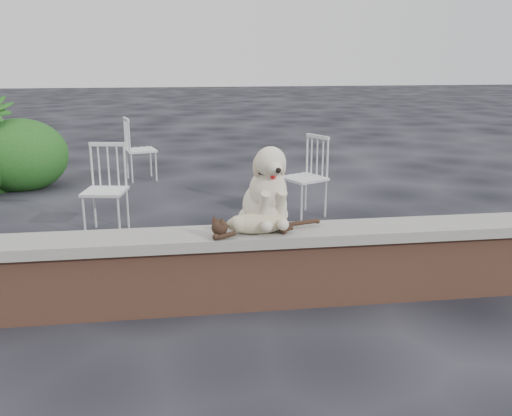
{
  "coord_description": "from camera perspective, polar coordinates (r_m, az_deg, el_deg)",
  "views": [
    {
      "loc": [
        -0.01,
        -3.86,
        1.83
      ],
      "look_at": [
        0.57,
        0.2,
        0.7
      ],
      "focal_mm": 39.02,
      "sensor_mm": 36.0,
      "label": 1
    }
  ],
  "objects": [
    {
      "name": "ground",
      "position": [
        4.28,
        -7.33,
        -10.09
      ],
      "size": [
        60.0,
        60.0,
        0.0
      ],
      "primitive_type": "plane",
      "color": "black",
      "rests_on": "ground"
    },
    {
      "name": "brick_wall",
      "position": [
        4.17,
        -7.45,
        -6.99
      ],
      "size": [
        6.0,
        0.3,
        0.5
      ],
      "primitive_type": "cube",
      "color": "brown",
      "rests_on": "ground"
    },
    {
      "name": "capstone",
      "position": [
        4.07,
        -7.59,
        -3.22
      ],
      "size": [
        6.2,
        0.4,
        0.08
      ],
      "primitive_type": "cube",
      "color": "slate",
      "rests_on": "brick_wall"
    },
    {
      "name": "dog",
      "position": [
        4.11,
        0.9,
        2.34
      ],
      "size": [
        0.5,
        0.61,
        0.64
      ],
      "primitive_type": null,
      "rotation": [
        0.0,
        0.0,
        0.15
      ],
      "color": "beige",
      "rests_on": "capstone"
    },
    {
      "name": "cat",
      "position": [
        4.02,
        0.1,
        -1.45
      ],
      "size": [
        1.03,
        0.39,
        0.17
      ],
      "primitive_type": null,
      "rotation": [
        0.0,
        0.0,
        0.15
      ],
      "color": "tan",
      "rests_on": "capstone"
    },
    {
      "name": "chair_e",
      "position": [
        8.56,
        -11.74,
        5.95
      ],
      "size": [
        0.68,
        0.68,
        0.94
      ],
      "primitive_type": null,
      "rotation": [
        0.0,
        0.0,
        1.83
      ],
      "color": "silver",
      "rests_on": "ground"
    },
    {
      "name": "chair_d",
      "position": [
        6.47,
        4.96,
        3.21
      ],
      "size": [
        0.75,
        0.75,
        0.94
      ],
      "primitive_type": null,
      "rotation": [
        0.0,
        0.0,
        -1.1
      ],
      "color": "silver",
      "rests_on": "ground"
    },
    {
      "name": "chair_b",
      "position": [
        6.03,
        -15.24,
        1.82
      ],
      "size": [
        0.64,
        0.64,
        0.94
      ],
      "primitive_type": null,
      "rotation": [
        0.0,
        0.0,
        -0.17
      ],
      "color": "silver",
      "rests_on": "ground"
    },
    {
      "name": "shrubbery",
      "position": [
        8.52,
        -24.6,
        4.45
      ],
      "size": [
        1.81,
        1.46,
        1.04
      ],
      "color": "#174F16",
      "rests_on": "ground"
    }
  ]
}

